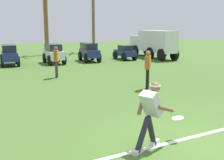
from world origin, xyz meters
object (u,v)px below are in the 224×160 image
frisbee_in_flight (178,118)px  teammate_near_sideline (148,66)px  palm_tree_right_of_centre (46,18)px  box_truck (153,43)px  parked_car_slot_b (9,54)px  palm_tree_far_right (93,10)px  teammate_midfield (56,59)px  parked_car_slot_d (89,51)px  frisbee_thrower (151,112)px  parked_car_slot_c (54,53)px  parked_car_slot_e (125,52)px

frisbee_in_flight → teammate_near_sideline: 5.27m
palm_tree_right_of_centre → box_truck: bearing=-39.5°
parked_car_slot_b → palm_tree_far_right: (8.66, 6.99, 3.36)m
teammate_midfield → parked_car_slot_d: bearing=55.9°
parked_car_slot_b → parked_car_slot_d: same height
teammate_midfield → palm_tree_far_right: bearing=61.5°
frisbee_thrower → box_truck: 17.60m
frisbee_thrower → parked_car_slot_c: 14.59m
frisbee_thrower → parked_car_slot_c: bearing=84.3°
frisbee_in_flight → parked_car_slot_c: bearing=87.4°
palm_tree_right_of_centre → palm_tree_far_right: 5.09m
frisbee_thrower → frisbee_in_flight: size_ratio=4.10×
parked_car_slot_d → parked_car_slot_b: bearing=177.9°
teammate_near_sideline → palm_tree_right_of_centre: 16.05m
teammate_near_sideline → palm_tree_right_of_centre: (-0.67, 15.86, 2.34)m
parked_car_slot_e → box_truck: (2.69, 0.20, 0.67)m
teammate_near_sideline → parked_car_slot_d: 9.82m
parked_car_slot_d → palm_tree_right_of_centre: size_ratio=0.43×
frisbee_thrower → parked_car_slot_b: frisbee_thrower is taller
frisbee_in_flight → parked_car_slot_d: bearing=77.2°
teammate_midfield → parked_car_slot_e: teammate_midfield is taller
box_truck → palm_tree_far_right: 8.04m
parked_car_slot_d → teammate_midfield: bearing=-124.1°
parked_car_slot_b → parked_car_slot_c: size_ratio=1.02×
parked_car_slot_e → palm_tree_far_right: size_ratio=0.33×
teammate_near_sideline → teammate_midfield: same height
parked_car_slot_d → frisbee_in_flight: bearing=-102.8°
frisbee_thrower → palm_tree_right_of_centre: bearing=83.6°
teammate_near_sideline → palm_tree_far_right: palm_tree_far_right is taller
teammate_near_sideline → box_truck: box_truck is taller
frisbee_thrower → parked_car_slot_b: 14.90m
frisbee_thrower → palm_tree_right_of_centre: (2.33, 20.75, 2.49)m
palm_tree_far_right → parked_car_slot_e: bearing=-92.1°
frisbee_thrower → frisbee_in_flight: bearing=8.2°
teammate_midfield → parked_car_slot_b: teammate_midfield is taller
parked_car_slot_b → palm_tree_right_of_centre: 7.45m
palm_tree_far_right → parked_car_slot_c: bearing=-128.4°
parked_car_slot_b → parked_car_slot_d: bearing=-2.1°
frisbee_in_flight → box_truck: box_truck is taller
frisbee_in_flight → parked_car_slot_e: (6.18, 14.39, 0.07)m
frisbee_thrower → parked_car_slot_e: frisbee_thrower is taller
teammate_midfield → parked_car_slot_c: (1.19, 5.55, -0.22)m
parked_car_slot_e → box_truck: size_ratio=0.37×
parked_car_slot_b → palm_tree_far_right: 11.62m
frisbee_in_flight → palm_tree_right_of_centre: 20.87m
parked_car_slot_b → palm_tree_far_right: palm_tree_far_right is taller
teammate_near_sideline → palm_tree_right_of_centre: size_ratio=0.27×
palm_tree_right_of_centre → frisbee_in_flight: bearing=-94.3°
parked_car_slot_e → box_truck: bearing=4.2°
frisbee_thrower → box_truck: size_ratio=0.23×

